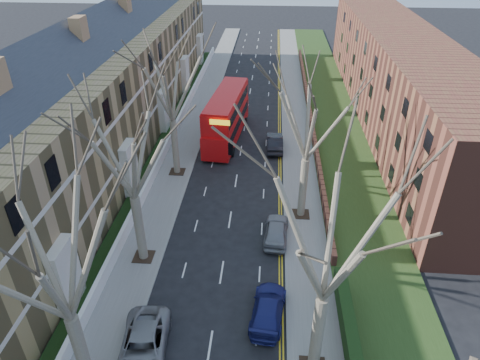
# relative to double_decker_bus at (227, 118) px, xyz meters

# --- Properties ---
(pavement_left) EXTENTS (3.00, 102.00, 0.12)m
(pavement_left) POSITION_rel_double_decker_bus_xyz_m (-4.27, 3.24, -2.42)
(pavement_left) COLOR slate
(pavement_left) RESTS_ON ground
(pavement_right) EXTENTS (3.00, 102.00, 0.12)m
(pavement_right) POSITION_rel_double_decker_bus_xyz_m (7.73, 3.24, -2.42)
(pavement_right) COLOR slate
(pavement_right) RESTS_ON ground
(terrace_left) EXTENTS (9.70, 78.00, 13.60)m
(terrace_left) POSITION_rel_double_decker_bus_xyz_m (-11.92, -4.76, 3.05)
(terrace_left) COLOR #947E4B
(terrace_left) RESTS_ON ground
(flats_right) EXTENTS (13.97, 54.00, 10.00)m
(flats_right) POSITION_rel_double_decker_bus_xyz_m (19.19, 7.24, 2.51)
(flats_right) COLOR brown
(flats_right) RESTS_ON ground
(front_wall_left) EXTENTS (0.30, 78.00, 1.00)m
(front_wall_left) POSITION_rel_double_decker_bus_xyz_m (-5.92, -4.76, -1.86)
(front_wall_left) COLOR white
(front_wall_left) RESTS_ON ground
(grass_verge_right) EXTENTS (6.00, 102.00, 0.06)m
(grass_verge_right) POSITION_rel_double_decker_bus_xyz_m (12.23, 3.24, -2.33)
(grass_verge_right) COLOR #253D16
(grass_verge_right) RESTS_ON ground
(tree_left_mid) EXTENTS (10.50, 10.50, 14.71)m
(tree_left_mid) POSITION_rel_double_decker_bus_xyz_m (-3.97, -29.76, 7.08)
(tree_left_mid) COLOR #6B5F4C
(tree_left_mid) RESTS_ON ground
(tree_left_far) EXTENTS (10.15, 10.15, 14.22)m
(tree_left_far) POSITION_rel_double_decker_bus_xyz_m (-3.97, -19.76, 6.76)
(tree_left_far) COLOR #6B5F4C
(tree_left_far) RESTS_ON ground
(tree_left_dist) EXTENTS (10.50, 10.50, 14.71)m
(tree_left_dist) POSITION_rel_double_decker_bus_xyz_m (-3.97, -7.76, 7.08)
(tree_left_dist) COLOR #6B5F4C
(tree_left_dist) RESTS_ON ground
(tree_right_mid) EXTENTS (10.50, 10.50, 14.71)m
(tree_right_mid) POSITION_rel_double_decker_bus_xyz_m (7.43, -27.76, 7.08)
(tree_right_mid) COLOR #6B5F4C
(tree_right_mid) RESTS_ON ground
(tree_right_far) EXTENTS (10.15, 10.15, 14.22)m
(tree_right_far) POSITION_rel_double_decker_bus_xyz_m (7.43, -13.76, 6.77)
(tree_right_far) COLOR #6B5F4C
(tree_right_far) RESTS_ON ground
(double_decker_bus) EXTENTS (3.97, 12.30, 5.01)m
(double_decker_bus) POSITION_rel_double_decker_bus_xyz_m (0.00, 0.00, 0.00)
(double_decker_bus) COLOR red
(double_decker_bus) RESTS_ON ground
(car_left_far) EXTENTS (3.03, 5.68, 1.52)m
(car_left_far) POSITION_rel_double_decker_bus_xyz_m (-1.80, -27.63, -1.72)
(car_left_far) COLOR gray
(car_left_far) RESTS_ON ground
(car_right_near) EXTENTS (2.42, 4.89, 1.37)m
(car_right_near) POSITION_rel_double_decker_bus_xyz_m (4.96, -24.34, -1.79)
(car_right_near) COLOR navy
(car_right_near) RESTS_ON ground
(car_right_mid) EXTENTS (2.03, 4.44, 1.48)m
(car_right_mid) POSITION_rel_double_decker_bus_xyz_m (5.43, -16.83, -1.74)
(car_right_mid) COLOR gray
(car_right_mid) RESTS_ON ground
(car_right_far) EXTENTS (1.74, 4.69, 1.53)m
(car_right_far) POSITION_rel_double_decker_bus_xyz_m (5.23, -2.11, -1.71)
(car_right_far) COLOR black
(car_right_far) RESTS_ON ground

